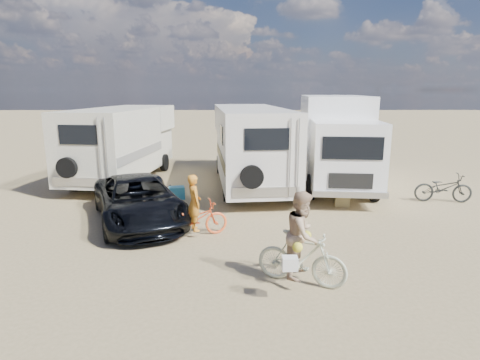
{
  "coord_description": "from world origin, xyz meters",
  "views": [
    {
      "loc": [
        -0.4,
        -9.48,
        3.86
      ],
      "look_at": [
        -0.34,
        1.85,
        1.3
      ],
      "focal_mm": 29.85,
      "sensor_mm": 36.0,
      "label": 1
    }
  ],
  "objects_px": {
    "dark_suv": "(138,200)",
    "bike_woman": "(302,258)",
    "rider_woman": "(302,243)",
    "cooler": "(177,193)",
    "bike_man": "(195,219)",
    "rv_main": "(250,147)",
    "bike_parked": "(443,188)",
    "crate": "(342,200)",
    "rv_left": "(122,145)",
    "rider_man": "(194,209)",
    "box_truck": "(336,142)"
  },
  "relations": [
    {
      "from": "rider_woman",
      "to": "box_truck",
      "type": "bearing_deg",
      "value": 6.43
    },
    {
      "from": "dark_suv",
      "to": "crate",
      "type": "height_order",
      "value": "dark_suv"
    },
    {
      "from": "rv_left",
      "to": "rider_woman",
      "type": "distance_m",
      "value": 11.56
    },
    {
      "from": "rv_left",
      "to": "rider_woman",
      "type": "bearing_deg",
      "value": -49.85
    },
    {
      "from": "rv_left",
      "to": "bike_man",
      "type": "height_order",
      "value": "rv_left"
    },
    {
      "from": "bike_parked",
      "to": "cooler",
      "type": "xyz_separation_m",
      "value": [
        -9.44,
        0.45,
        -0.28
      ]
    },
    {
      "from": "dark_suv",
      "to": "rider_woman",
      "type": "xyz_separation_m",
      "value": [
        4.24,
        -3.92,
        0.21
      ]
    },
    {
      "from": "bike_parked",
      "to": "crate",
      "type": "xyz_separation_m",
      "value": [
        -3.66,
        -0.47,
        -0.31
      ]
    },
    {
      "from": "rv_left",
      "to": "bike_woman",
      "type": "xyz_separation_m",
      "value": [
        6.28,
        -9.68,
        -1.0
      ]
    },
    {
      "from": "rv_left",
      "to": "box_truck",
      "type": "bearing_deg",
      "value": -0.33
    },
    {
      "from": "bike_man",
      "to": "bike_woman",
      "type": "height_order",
      "value": "bike_woman"
    },
    {
      "from": "crate",
      "to": "box_truck",
      "type": "bearing_deg",
      "value": 82.1
    },
    {
      "from": "box_truck",
      "to": "rider_man",
      "type": "distance_m",
      "value": 7.8
    },
    {
      "from": "rider_man",
      "to": "rv_main",
      "type": "bearing_deg",
      "value": -36.63
    },
    {
      "from": "box_truck",
      "to": "bike_woman",
      "type": "height_order",
      "value": "box_truck"
    },
    {
      "from": "rider_woman",
      "to": "cooler",
      "type": "relative_size",
      "value": 3.14
    },
    {
      "from": "rv_main",
      "to": "cooler",
      "type": "xyz_separation_m",
      "value": [
        -2.72,
        -2.21,
        -1.36
      ]
    },
    {
      "from": "rv_main",
      "to": "bike_man",
      "type": "bearing_deg",
      "value": -110.88
    },
    {
      "from": "box_truck",
      "to": "dark_suv",
      "type": "relative_size",
      "value": 1.52
    },
    {
      "from": "rider_woman",
      "to": "bike_parked",
      "type": "bearing_deg",
      "value": -20.48
    },
    {
      "from": "dark_suv",
      "to": "rider_woman",
      "type": "height_order",
      "value": "rider_woman"
    },
    {
      "from": "bike_woman",
      "to": "crate",
      "type": "bearing_deg",
      "value": 1.82
    },
    {
      "from": "box_truck",
      "to": "rider_woman",
      "type": "relative_size",
      "value": 4.2
    },
    {
      "from": "cooler",
      "to": "rider_man",
      "type": "bearing_deg",
      "value": -86.84
    },
    {
      "from": "bike_woman",
      "to": "bike_man",
      "type": "bearing_deg",
      "value": 65.89
    },
    {
      "from": "bike_woman",
      "to": "rider_woman",
      "type": "height_order",
      "value": "rider_woman"
    },
    {
      "from": "cooler",
      "to": "crate",
      "type": "xyz_separation_m",
      "value": [
        5.77,
        -0.92,
        -0.03
      ]
    },
    {
      "from": "rv_left",
      "to": "rider_man",
      "type": "relative_size",
      "value": 4.66
    },
    {
      "from": "bike_man",
      "to": "crate",
      "type": "height_order",
      "value": "bike_man"
    },
    {
      "from": "rider_man",
      "to": "cooler",
      "type": "xyz_separation_m",
      "value": [
        -1.06,
        3.81,
        -0.54
      ]
    },
    {
      "from": "dark_suv",
      "to": "cooler",
      "type": "height_order",
      "value": "dark_suv"
    },
    {
      "from": "dark_suv",
      "to": "bike_woman",
      "type": "distance_m",
      "value": 5.78
    },
    {
      "from": "rider_woman",
      "to": "cooler",
      "type": "height_order",
      "value": "rider_woman"
    },
    {
      "from": "rv_left",
      "to": "rider_man",
      "type": "bearing_deg",
      "value": -53.99
    },
    {
      "from": "rv_left",
      "to": "rider_woman",
      "type": "height_order",
      "value": "rv_left"
    },
    {
      "from": "rv_main",
      "to": "rider_woman",
      "type": "height_order",
      "value": "rv_main"
    },
    {
      "from": "rider_man",
      "to": "cooler",
      "type": "bearing_deg",
      "value": -5.68
    },
    {
      "from": "box_truck",
      "to": "rider_man",
      "type": "xyz_separation_m",
      "value": [
        -5.11,
        -5.79,
        -1.05
      ]
    },
    {
      "from": "dark_suv",
      "to": "crate",
      "type": "distance_m",
      "value": 6.74
    },
    {
      "from": "rider_woman",
      "to": "bike_man",
      "type": "bearing_deg",
      "value": 65.89
    },
    {
      "from": "box_truck",
      "to": "cooler",
      "type": "relative_size",
      "value": 13.2
    },
    {
      "from": "dark_suv",
      "to": "bike_woman",
      "type": "xyz_separation_m",
      "value": [
        4.24,
        -3.92,
        -0.12
      ]
    },
    {
      "from": "bike_woman",
      "to": "crate",
      "type": "relative_size",
      "value": 3.81
    },
    {
      "from": "rv_main",
      "to": "rv_left",
      "type": "bearing_deg",
      "value": 164.74
    },
    {
      "from": "dark_suv",
      "to": "rider_woman",
      "type": "bearing_deg",
      "value": -65.49
    },
    {
      "from": "rv_left",
      "to": "bike_man",
      "type": "bearing_deg",
      "value": -53.99
    },
    {
      "from": "rv_left",
      "to": "rv_main",
      "type": "bearing_deg",
      "value": -2.63
    },
    {
      "from": "rider_man",
      "to": "bike_woman",
      "type": "bearing_deg",
      "value": -159.19
    },
    {
      "from": "rv_main",
      "to": "cooler",
      "type": "relative_size",
      "value": 14.56
    },
    {
      "from": "box_truck",
      "to": "rider_woman",
      "type": "height_order",
      "value": "box_truck"
    }
  ]
}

